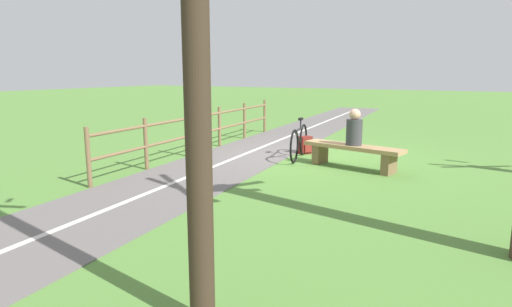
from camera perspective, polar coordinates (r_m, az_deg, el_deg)
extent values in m
plane|color=#548438|center=(10.02, 6.81, -0.46)|extent=(80.00, 80.00, 0.00)
cube|color=#66605E|center=(7.25, -13.60, -4.95)|extent=(5.26, 36.05, 0.02)
cube|color=silver|center=(7.25, -13.60, -4.87)|extent=(2.89, 31.89, 0.00)
cube|color=#A88456|center=(8.92, 12.67, 0.85)|extent=(2.12, 0.88, 0.08)
cube|color=brown|center=(8.63, 17.13, -1.33)|extent=(0.24, 0.43, 0.40)
cube|color=brown|center=(9.35, 8.45, -0.06)|extent=(0.24, 0.43, 0.40)
cylinder|color=#38383D|center=(8.87, 12.82, 2.74)|extent=(0.38, 0.38, 0.52)
sphere|color=tan|center=(8.83, 12.91, 5.04)|extent=(0.22, 0.22, 0.22)
torus|color=black|center=(9.26, 5.05, 0.95)|extent=(0.19, 0.73, 0.73)
torus|color=black|center=(10.22, 6.26, 1.85)|extent=(0.19, 0.73, 0.73)
cylinder|color=black|center=(9.70, 5.72, 3.23)|extent=(0.20, 0.84, 0.04)
cylinder|color=black|center=(9.57, 5.52, 2.20)|extent=(0.16, 0.61, 0.34)
cylinder|color=black|center=(9.83, 5.91, 3.91)|extent=(0.03, 0.03, 0.20)
cube|color=black|center=(9.82, 5.92, 4.55)|extent=(0.12, 0.21, 0.05)
cube|color=maroon|center=(10.40, 6.43, 1.13)|extent=(0.34, 0.38, 0.42)
cube|color=maroon|center=(10.32, 6.90, 0.68)|extent=(0.13, 0.21, 0.19)
cylinder|color=brown|center=(14.08, 1.15, 4.96)|extent=(0.08, 0.08, 1.03)
cylinder|color=brown|center=(12.71, -1.53, 4.33)|extent=(0.08, 0.08, 1.03)
cylinder|color=brown|center=(11.37, -4.83, 3.54)|extent=(0.08, 0.08, 1.03)
cylinder|color=brown|center=(10.08, -9.00, 2.53)|extent=(0.08, 0.08, 1.03)
cylinder|color=brown|center=(8.87, -14.32, 1.22)|extent=(0.08, 0.08, 1.03)
cylinder|color=brown|center=(7.76, -21.25, -0.51)|extent=(0.08, 0.08, 1.03)
cylinder|color=brown|center=(10.68, -6.83, 4.99)|extent=(0.67, 7.55, 0.06)
cylinder|color=brown|center=(10.73, -6.78, 2.80)|extent=(0.67, 7.55, 0.06)
cylinder|color=#38281E|center=(3.09, -7.92, 14.24)|extent=(0.19, 0.19, 4.25)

